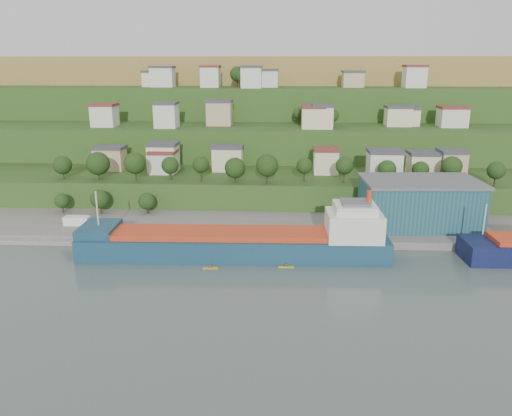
# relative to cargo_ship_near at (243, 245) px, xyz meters

# --- Properties ---
(ground) EXTENTS (500.00, 500.00, 0.00)m
(ground) POSITION_rel_cargo_ship_near_xyz_m (5.20, -8.32, -3.02)
(ground) COLOR #44524D
(ground) RESTS_ON ground
(quay) EXTENTS (220.00, 26.00, 4.00)m
(quay) POSITION_rel_cargo_ship_near_xyz_m (25.20, 19.68, -3.02)
(quay) COLOR slate
(quay) RESTS_ON ground
(pebble_beach) EXTENTS (40.00, 18.00, 2.40)m
(pebble_beach) POSITION_rel_cargo_ship_near_xyz_m (-49.80, 13.68, -3.02)
(pebble_beach) COLOR slate
(pebble_beach) RESTS_ON ground
(hillside) EXTENTS (360.00, 210.32, 96.00)m
(hillside) POSITION_rel_cargo_ship_near_xyz_m (5.20, 160.37, -2.94)
(hillside) COLOR #284719
(hillside) RESTS_ON ground
(cargo_ship_near) EXTENTS (73.91, 13.48, 18.93)m
(cargo_ship_near) POSITION_rel_cargo_ship_near_xyz_m (0.00, 0.00, 0.00)
(cargo_ship_near) COLOR #14354D
(cargo_ship_near) RESTS_ON ground
(warehouse) EXTENTS (31.97, 20.62, 12.80)m
(warehouse) POSITION_rel_cargo_ship_near_xyz_m (46.44, 21.14, 5.41)
(warehouse) COLOR #1D4557
(warehouse) RESTS_ON quay
(caravan) EXTENTS (6.80, 2.85, 3.17)m
(caravan) POSITION_rel_cargo_ship_near_xyz_m (-47.38, 16.07, -0.24)
(caravan) COLOR white
(caravan) RESTS_ON pebble_beach
(dinghy) EXTENTS (3.90, 2.00, 0.74)m
(dinghy) POSITION_rel_cargo_ship_near_xyz_m (-36.46, 10.14, -1.45)
(dinghy) COLOR silver
(dinghy) RESTS_ON pebble_beach
(kayak_orange) EXTENTS (3.57, 0.90, 0.88)m
(kayak_orange) POSITION_rel_cargo_ship_near_xyz_m (-6.91, -7.65, -2.76)
(kayak_orange) COLOR orange
(kayak_orange) RESTS_ON ground
(kayak_yellow) EXTENTS (3.63, 0.77, 0.90)m
(kayak_yellow) POSITION_rel_cargo_ship_near_xyz_m (10.26, -6.10, -2.76)
(kayak_yellow) COLOR gold
(kayak_yellow) RESTS_ON ground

